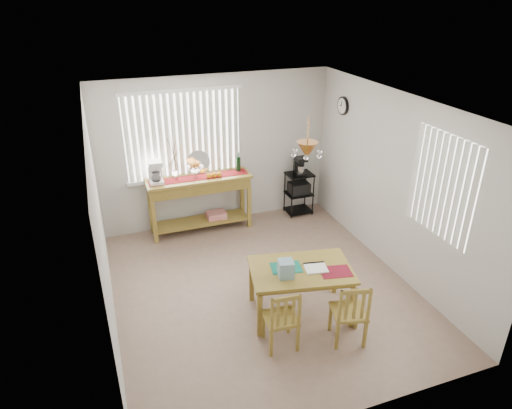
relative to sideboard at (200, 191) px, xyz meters
name	(u,v)px	position (x,y,z in m)	size (l,w,h in m)	color
ground	(263,289)	(0.38, -1.98, -0.74)	(4.00, 4.50, 0.01)	gray
room_shell	(263,177)	(0.38, -1.97, 0.96)	(4.20, 4.70, 2.70)	beige
sideboard	(200,191)	(0.00, 0.00, 0.00)	(1.74, 0.49, 0.98)	olive
sideboard_items	(182,170)	(-0.28, 0.02, 0.40)	(1.66, 0.42, 0.75)	maroon
wire_cart	(299,190)	(1.85, 0.02, -0.26)	(0.46, 0.37, 0.79)	black
cart_items	(300,166)	(1.85, 0.02, 0.20)	(0.19, 0.22, 0.32)	black
dining_table	(301,274)	(0.65, -2.62, -0.14)	(1.40, 1.04, 0.68)	olive
table_items	(294,269)	(0.51, -2.71, 0.02)	(0.96, 0.63, 0.22)	#14705D
chair_left	(282,319)	(0.19, -3.12, -0.34)	(0.40, 0.40, 0.81)	olive
chair_right	(350,313)	(0.97, -3.30, -0.32)	(0.47, 0.47, 0.84)	olive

